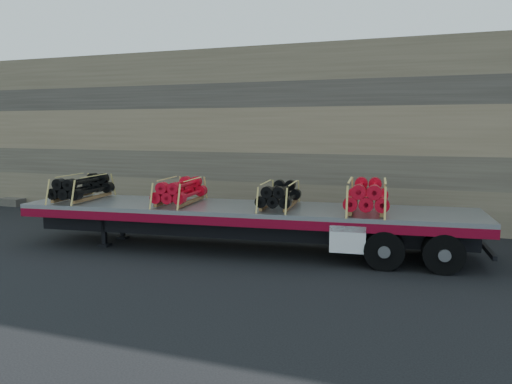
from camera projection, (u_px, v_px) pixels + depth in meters
ground at (211, 250)px, 15.64m from camera, size 120.00×120.00×0.00m
rock_wall at (276, 135)px, 21.23m from camera, size 44.00×3.00×7.00m
trailer at (245, 228)px, 15.51m from camera, size 14.24×4.25×1.40m
bundle_front at (82, 188)px, 16.71m from camera, size 1.35×2.33×0.79m
bundle_midfront at (180, 192)px, 15.88m from camera, size 1.31×2.25×0.76m
bundle_midrear at (279, 195)px, 15.12m from camera, size 1.25×2.15×0.73m
bundle_rear at (367, 196)px, 14.49m from camera, size 1.48×2.55×0.86m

